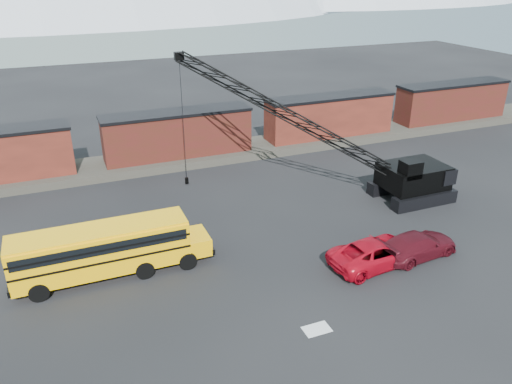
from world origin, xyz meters
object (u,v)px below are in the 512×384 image
(crawler_crane, at_px, (289,116))
(red_pickup, at_px, (375,253))
(maroon_suv, at_px, (417,245))
(school_bus, at_px, (107,249))

(crawler_crane, bearing_deg, red_pickup, -88.42)
(red_pickup, height_order, maroon_suv, red_pickup)
(red_pickup, bearing_deg, school_bus, 66.31)
(red_pickup, distance_m, crawler_crane, 13.06)
(school_bus, distance_m, red_pickup, 16.06)
(school_bus, distance_m, maroon_suv, 19.02)
(school_bus, height_order, red_pickup, school_bus)
(red_pickup, bearing_deg, crawler_crane, -3.77)
(school_bus, bearing_deg, red_pickup, -18.34)
(maroon_suv, distance_m, crawler_crane, 13.66)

